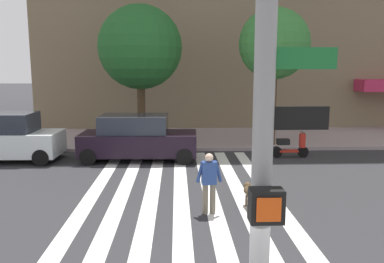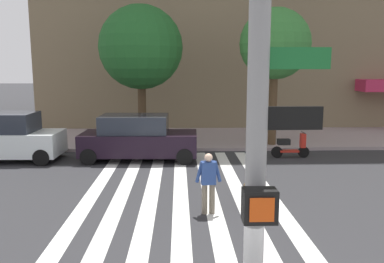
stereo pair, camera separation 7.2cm
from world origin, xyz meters
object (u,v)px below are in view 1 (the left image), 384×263
(street_tree_middle, at_px, (274,45))
(pedestrian_dog_walker, at_px, (209,180))
(parked_scooter, at_px, (290,147))
(traffic_light_pole, at_px, (266,111))
(parked_car_near_curb, at_px, (6,138))
(street_tree_nearest, at_px, (140,48))
(dog_on_leash, at_px, (250,193))
(parked_car_behind_first, at_px, (138,138))

(street_tree_middle, distance_m, pedestrian_dog_walker, 10.16)
(parked_scooter, bearing_deg, traffic_light_pole, -107.22)
(parked_car_near_curb, distance_m, parked_scooter, 11.89)
(parked_car_near_curb, bearing_deg, street_tree_nearest, 30.82)
(street_tree_nearest, height_order, dog_on_leash, street_tree_nearest)
(parked_car_near_curb, distance_m, dog_on_leash, 10.82)
(street_tree_middle, height_order, dog_on_leash, street_tree_middle)
(traffic_light_pole, relative_size, parked_car_near_curb, 1.33)
(parked_car_behind_first, relative_size, parked_scooter, 2.96)
(parked_scooter, height_order, dog_on_leash, parked_scooter)
(parked_car_near_curb, xyz_separation_m, parked_car_behind_first, (5.40, 0.00, -0.06))
(traffic_light_pole, bearing_deg, pedestrian_dog_walker, 89.18)
(parked_car_behind_first, xyz_separation_m, pedestrian_dog_walker, (2.48, -6.27, 0.01))
(traffic_light_pole, height_order, parked_scooter, traffic_light_pole)
(street_tree_nearest, relative_size, dog_on_leash, 6.84)
(parked_car_near_curb, relative_size, dog_on_leash, 4.50)
(traffic_light_pole, bearing_deg, street_tree_nearest, 98.68)
(parked_scooter, distance_m, pedestrian_dog_walker, 7.57)
(pedestrian_dog_walker, height_order, dog_on_leash, pedestrian_dog_walker)
(traffic_light_pole, xyz_separation_m, pedestrian_dog_walker, (0.10, 6.80, -2.59))
(traffic_light_pole, relative_size, parked_car_behind_first, 1.20)
(street_tree_middle, bearing_deg, street_tree_nearest, 172.53)
(street_tree_nearest, bearing_deg, pedestrian_dog_walker, -74.72)
(parked_car_near_curb, relative_size, street_tree_nearest, 0.66)
(parked_car_near_curb, bearing_deg, street_tree_middle, 11.43)
(traffic_light_pole, xyz_separation_m, street_tree_nearest, (-2.48, 16.23, 1.23))
(street_tree_middle, relative_size, dog_on_leash, 6.60)
(parked_car_near_curb, bearing_deg, parked_car_behind_first, 0.00)
(street_tree_nearest, bearing_deg, parked_car_near_curb, -149.18)
(parked_car_near_curb, xyz_separation_m, pedestrian_dog_walker, (7.88, -6.27, -0.05))
(traffic_light_pole, bearing_deg, dog_on_leash, 79.96)
(street_tree_nearest, distance_m, pedestrian_dog_walker, 10.50)
(parked_car_near_curb, xyz_separation_m, street_tree_nearest, (5.30, 3.16, 3.77))
(street_tree_nearest, relative_size, pedestrian_dog_walker, 4.05)
(traffic_light_pole, relative_size, street_tree_middle, 0.91)
(parked_scooter, bearing_deg, parked_car_behind_first, -178.74)
(parked_scooter, distance_m, street_tree_nearest, 8.40)
(traffic_light_pole, height_order, street_tree_middle, street_tree_middle)
(parked_car_near_curb, distance_m, street_tree_nearest, 7.24)
(parked_scooter, height_order, pedestrian_dog_walker, pedestrian_dog_walker)
(pedestrian_dog_walker, bearing_deg, street_tree_nearest, 105.28)
(parked_car_behind_first, height_order, dog_on_leash, parked_car_behind_first)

